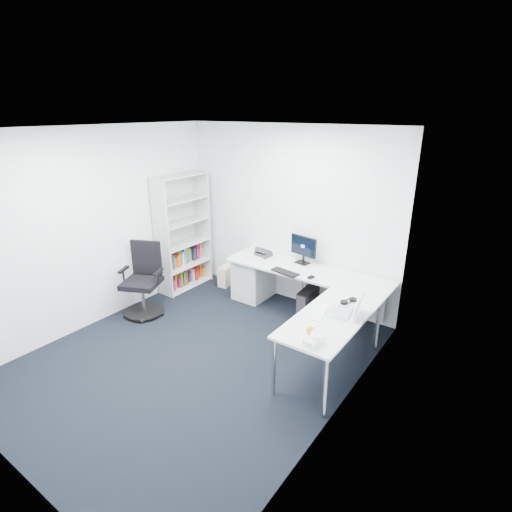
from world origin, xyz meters
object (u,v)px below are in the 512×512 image
Objects in this scene: bookshelf at (183,233)px; task_chair at (141,281)px; l_desk at (294,301)px; laptop at (341,303)px; monitor at (303,250)px.

task_chair is at bearing -78.65° from bookshelf.
laptop reaches higher than l_desk.
l_desk is 1.28× the size of bookshelf.
bookshelf is at bearing 76.45° from task_chair.
task_chair is (-1.96, -1.04, 0.18)m from l_desk.
task_chair is 2.41m from monitor.
bookshelf is 2.06m from monitor.
l_desk is 0.80m from monitor.
task_chair is 2.38× the size of monitor.
l_desk is 2.22m from task_chair.
l_desk is 1.20m from laptop.
l_desk is 7.18× the size of laptop.
laptop is (0.93, -0.58, 0.48)m from l_desk.
bookshelf is 1.19m from task_chair.
bookshelf is 3.17m from laptop.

